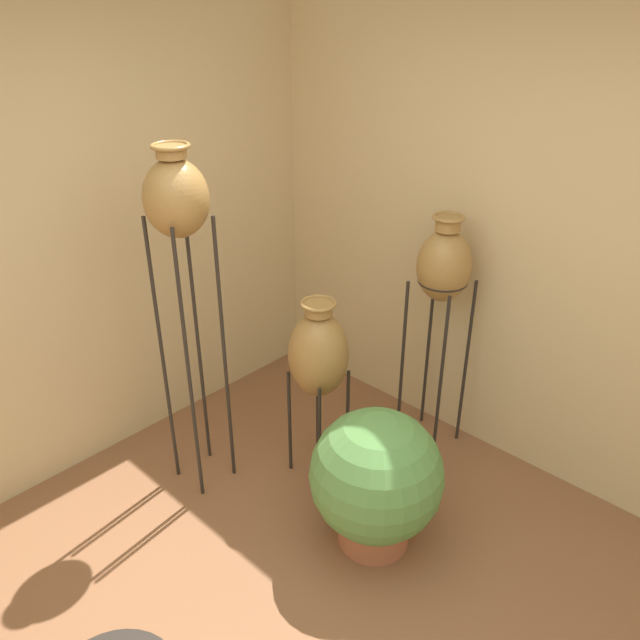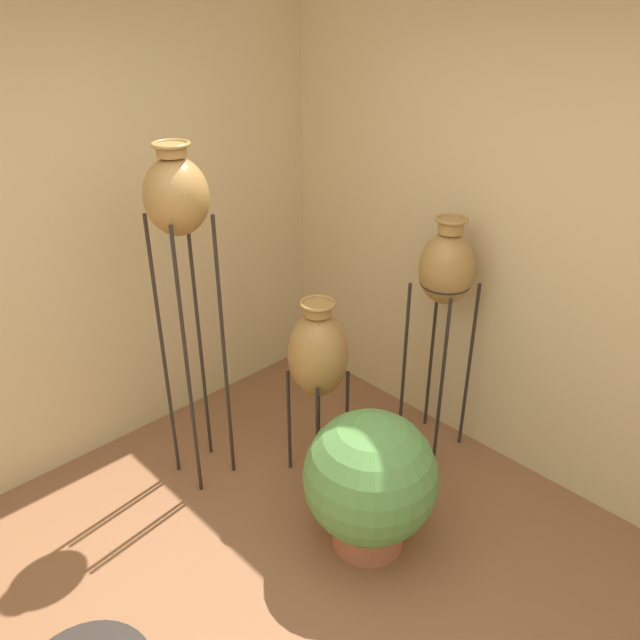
% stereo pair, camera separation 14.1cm
% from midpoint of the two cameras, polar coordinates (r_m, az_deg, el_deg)
% --- Properties ---
extents(wall_back, '(7.98, 0.06, 2.70)m').
position_cam_midpoint_polar(wall_back, '(3.46, -25.86, 5.49)').
color(wall_back, '#D1B784').
rests_on(wall_back, ground_plane).
extents(wall_right, '(0.06, 7.98, 2.70)m').
position_cam_midpoint_polar(wall_right, '(3.36, 23.89, 5.28)').
color(wall_right, '#D1B784').
rests_on(wall_right, ground_plane).
extents(vase_stand_tall, '(0.31, 0.31, 1.91)m').
position_cam_midpoint_polar(vase_stand_tall, '(3.05, -11.59, 10.16)').
color(vase_stand_tall, '#28231E').
rests_on(vase_stand_tall, ground_plane).
extents(vase_stand_medium, '(0.30, 0.30, 1.47)m').
position_cam_midpoint_polar(vase_stand_medium, '(3.47, 12.62, 4.36)').
color(vase_stand_medium, '#28231E').
rests_on(vase_stand_medium, ground_plane).
extents(vase_stand_short, '(0.33, 0.33, 1.10)m').
position_cam_midpoint_polar(vase_stand_short, '(3.35, 1.01, -3.18)').
color(vase_stand_short, '#28231E').
rests_on(vase_stand_short, ground_plane).
extents(potted_plant, '(0.66, 0.66, 0.76)m').
position_cam_midpoint_polar(potted_plant, '(3.14, 5.92, -14.46)').
color(potted_plant, '#B26647').
rests_on(potted_plant, ground_plane).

